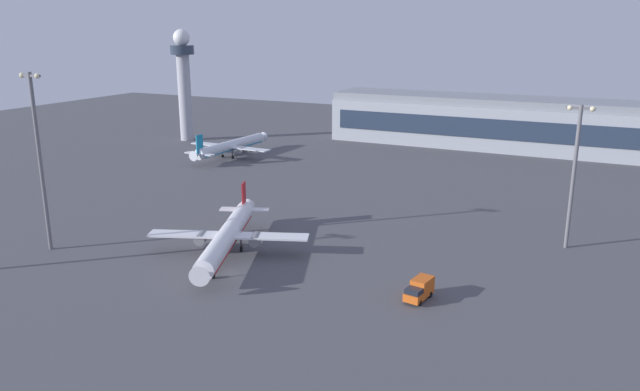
{
  "coord_description": "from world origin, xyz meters",
  "views": [
    {
      "loc": [
        54.17,
        -77.06,
        38.91
      ],
      "look_at": [
        -0.67,
        36.26,
        4.0
      ],
      "focal_mm": 34.6,
      "sensor_mm": 36.0,
      "label": 1
    }
  ],
  "objects_px": {
    "catering_truck": "(420,289)",
    "airplane_mid_apron": "(231,146)",
    "apron_light_east": "(39,153)",
    "apron_light_west": "(574,168)",
    "airplane_terminal_side": "(228,236)",
    "control_tower": "(184,77)"
  },
  "relations": [
    {
      "from": "catering_truck",
      "to": "airplane_mid_apron",
      "type": "bearing_deg",
      "value": -32.48
    },
    {
      "from": "airplane_mid_apron",
      "to": "apron_light_east",
      "type": "bearing_deg",
      "value": -75.99
    },
    {
      "from": "apron_light_west",
      "to": "airplane_mid_apron",
      "type": "bearing_deg",
      "value": 158.01
    },
    {
      "from": "airplane_terminal_side",
      "to": "apron_light_east",
      "type": "relative_size",
      "value": 1.11
    },
    {
      "from": "control_tower",
      "to": "apron_light_east",
      "type": "xyz_separation_m",
      "value": [
        46.02,
        -99.23,
        -4.16
      ]
    },
    {
      "from": "apron_light_west",
      "to": "airplane_terminal_side",
      "type": "bearing_deg",
      "value": -150.81
    },
    {
      "from": "catering_truck",
      "to": "apron_light_east",
      "type": "relative_size",
      "value": 0.19
    },
    {
      "from": "airplane_mid_apron",
      "to": "apron_light_west",
      "type": "height_order",
      "value": "apron_light_west"
    },
    {
      "from": "control_tower",
      "to": "airplane_mid_apron",
      "type": "height_order",
      "value": "control_tower"
    },
    {
      "from": "control_tower",
      "to": "airplane_mid_apron",
      "type": "relative_size",
      "value": 1.06
    },
    {
      "from": "airplane_terminal_side",
      "to": "catering_truck",
      "type": "distance_m",
      "value": 35.78
    },
    {
      "from": "airplane_terminal_side",
      "to": "apron_light_west",
      "type": "relative_size",
      "value": 1.35
    },
    {
      "from": "airplane_mid_apron",
      "to": "airplane_terminal_side",
      "type": "bearing_deg",
      "value": -53.48
    },
    {
      "from": "airplane_mid_apron",
      "to": "apron_light_east",
      "type": "distance_m",
      "value": 83.96
    },
    {
      "from": "airplane_mid_apron",
      "to": "catering_truck",
      "type": "xyz_separation_m",
      "value": [
        81.59,
        -72.72,
        -1.85
      ]
    },
    {
      "from": "control_tower",
      "to": "catering_truck",
      "type": "bearing_deg",
      "value": -39.03
    },
    {
      "from": "apron_light_east",
      "to": "airplane_terminal_side",
      "type": "bearing_deg",
      "value": 21.02
    },
    {
      "from": "airplane_mid_apron",
      "to": "apron_light_east",
      "type": "height_order",
      "value": "apron_light_east"
    },
    {
      "from": "apron_light_west",
      "to": "apron_light_east",
      "type": "height_order",
      "value": "apron_light_east"
    },
    {
      "from": "airplane_mid_apron",
      "to": "apron_light_east",
      "type": "xyz_separation_m",
      "value": [
        15.71,
        -81.25,
        14.17
      ]
    },
    {
      "from": "airplane_terminal_side",
      "to": "control_tower",
      "type": "bearing_deg",
      "value": -70.15
    },
    {
      "from": "apron_light_west",
      "to": "apron_light_east",
      "type": "distance_m",
      "value": 93.01
    }
  ]
}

